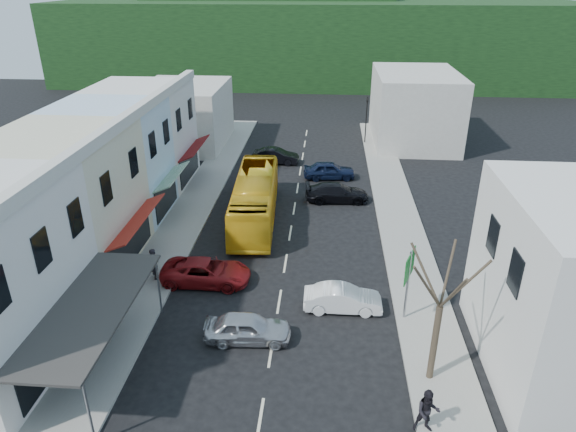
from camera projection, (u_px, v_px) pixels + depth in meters
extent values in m
plane|color=black|center=(279.00, 301.00, 27.26)|extent=(120.00, 120.00, 0.00)
cube|color=gray|center=(188.00, 216.00, 36.77)|extent=(3.00, 52.00, 0.15)
cube|color=gray|center=(400.00, 223.00, 35.71)|extent=(3.00, 52.00, 0.15)
cube|color=#5C0C0D|center=(68.00, 307.00, 21.59)|extent=(1.30, 7.65, 0.08)
cube|color=beige|center=(65.00, 203.00, 29.14)|extent=(7.00, 8.00, 8.00)
cube|color=maroon|center=(137.00, 220.00, 29.25)|extent=(1.30, 6.80, 0.08)
cube|color=#ABC6DC|center=(112.00, 162.00, 35.44)|extent=(7.00, 6.00, 8.00)
cube|color=#195926|center=(172.00, 176.00, 35.56)|extent=(1.30, 5.10, 0.08)
cube|color=silver|center=(144.00, 135.00, 41.30)|extent=(7.00, 7.00, 8.00)
cube|color=#5C0C0D|center=(195.00, 148.00, 41.42)|extent=(1.30, 5.95, 0.08)
cube|color=#B7B2A8|center=(185.00, 115.00, 51.16)|extent=(8.00, 10.00, 6.00)
cube|color=#B7B2A8|center=(414.00, 107.00, 52.03)|extent=(8.00, 12.00, 7.00)
cube|color=black|center=(316.00, 41.00, 82.37)|extent=(80.00, 24.00, 12.00)
cube|color=black|center=(270.00, 11.00, 86.63)|extent=(40.00, 16.00, 8.00)
imported|color=yellow|center=(255.00, 199.00, 35.74)|extent=(3.16, 11.72, 3.10)
imported|color=#BCBCC1|center=(248.00, 328.00, 24.11)|extent=(4.49, 2.02, 1.40)
imported|color=white|center=(343.00, 298.00, 26.32)|extent=(4.42, 1.85, 1.40)
imported|color=maroon|center=(206.00, 272.00, 28.65)|extent=(4.63, 1.98, 1.40)
imported|color=black|center=(337.00, 193.00, 39.01)|extent=(4.62, 2.15, 1.40)
imported|color=black|center=(329.00, 171.00, 43.34)|extent=(4.55, 2.20, 1.40)
imported|color=black|center=(276.00, 156.00, 46.86)|extent=(4.52, 2.13, 1.40)
imported|color=black|center=(155.00, 265.00, 28.75)|extent=(0.58, 0.70, 1.70)
imported|color=black|center=(427.00, 413.00, 19.04)|extent=(0.70, 0.44, 1.70)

